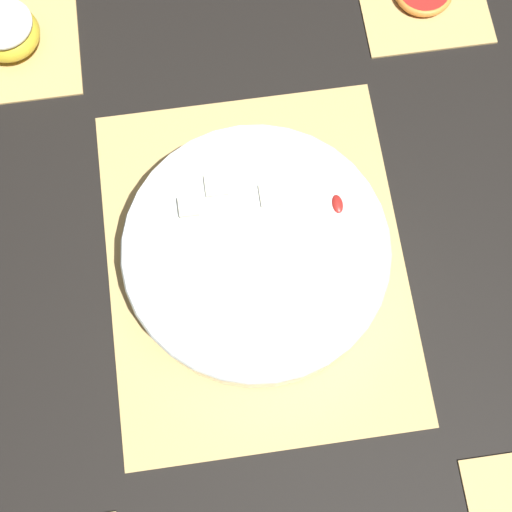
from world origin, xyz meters
name	(u,v)px	position (x,y,z in m)	size (l,w,h in m)	color
ground_plane	(256,264)	(0.00, 0.00, 0.00)	(6.00, 6.00, 0.00)	black
bamboo_mat_center	(256,263)	(0.00, 0.00, 0.00)	(0.44, 0.35, 0.01)	tan
coaster_mat_far_right	(14,45)	(0.34, 0.27, 0.00)	(0.17, 0.17, 0.01)	tan
fruit_salad_bowl	(256,253)	(0.00, 0.00, 0.04)	(0.30, 0.30, 0.07)	silver
apple_half	(8,33)	(0.34, 0.27, 0.03)	(0.08, 0.08, 0.04)	gold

